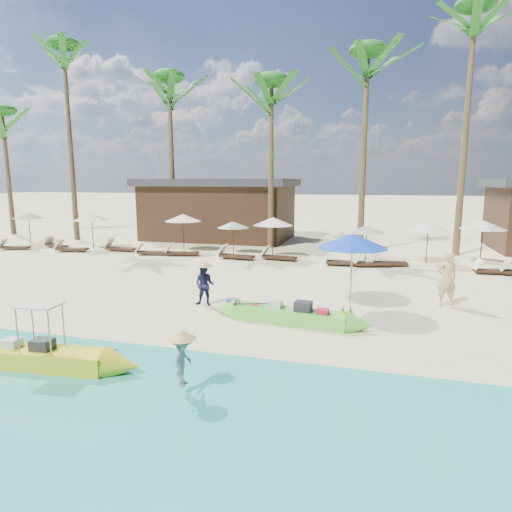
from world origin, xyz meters
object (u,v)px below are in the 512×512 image
(green_canoe, at_px, (289,315))
(yellow_canoe, at_px, (35,357))
(tourist, at_px, (447,279))
(blue_umbrella, at_px, (353,241))

(green_canoe, relative_size, yellow_canoe, 0.96)
(yellow_canoe, xyz_separation_m, tourist, (9.69, 7.73, 0.70))
(yellow_canoe, relative_size, blue_umbrella, 2.29)
(tourist, xyz_separation_m, blue_umbrella, (-3.08, -1.14, 1.31))
(green_canoe, height_order, yellow_canoe, yellow_canoe)
(green_canoe, relative_size, tourist, 2.93)
(yellow_canoe, height_order, tourist, tourist)
(tourist, height_order, blue_umbrella, blue_umbrella)
(tourist, distance_m, blue_umbrella, 3.53)
(green_canoe, height_order, tourist, tourist)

